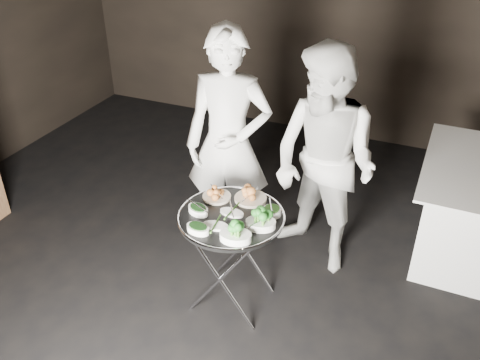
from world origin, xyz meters
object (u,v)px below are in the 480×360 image
at_px(serving_tray, 231,217).
at_px(waiter_right, 324,164).
at_px(waiter_left, 228,145).
at_px(tray_stand, 232,256).

distance_m(serving_tray, waiter_right, 0.84).
xyz_separation_m(serving_tray, waiter_right, (0.43, 0.71, 0.13)).
bearing_deg(waiter_left, tray_stand, -76.63).
bearing_deg(tray_stand, serving_tray, 90.00).
xyz_separation_m(tray_stand, serving_tray, (0.00, 0.00, 0.33)).
distance_m(tray_stand, waiter_right, 0.95).
xyz_separation_m(tray_stand, waiter_right, (0.43, 0.71, 0.46)).
xyz_separation_m(tray_stand, waiter_left, (-0.31, 0.65, 0.49)).
relative_size(tray_stand, waiter_right, 0.42).
relative_size(serving_tray, waiter_right, 0.41).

